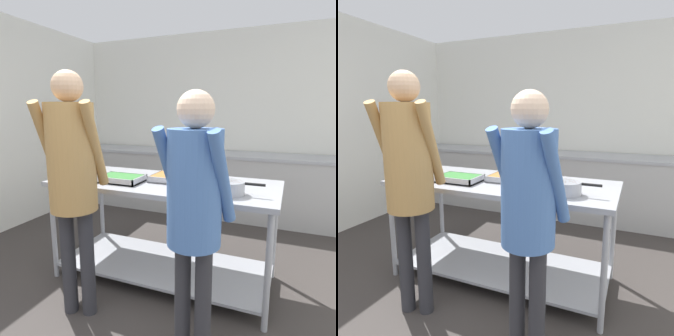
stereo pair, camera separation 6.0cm
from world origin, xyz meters
TOP-DOWN VIEW (x-y plane):
  - wall_rear at (0.00, 3.65)m, footprint 4.75×0.06m
  - wall_left at (-2.35, 1.83)m, footprint 0.06×3.77m
  - back_counter at (-0.00, 3.28)m, footprint 4.59×0.65m
  - serving_counter at (-0.03, 1.39)m, footprint 1.93×0.84m
  - plate_stack at (-0.70, 1.30)m, footprint 0.23×0.23m
  - serving_tray_vegetables at (-0.36, 1.24)m, footprint 0.37×0.26m
  - serving_tray_roast at (0.10, 1.44)m, footprint 0.50×0.30m
  - sauce_pan at (0.57, 1.20)m, footprint 0.37×0.23m
  - guest_serving_left at (-0.42, 0.70)m, footprint 0.48×0.42m
  - guest_serving_right at (0.48, 0.65)m, footprint 0.46×0.38m
  - water_bottle at (-0.47, 3.36)m, footprint 0.08×0.08m

SIDE VIEW (x-z plane):
  - back_counter at x=0.00m, z-range 0.00..0.91m
  - serving_counter at x=-0.03m, z-range 0.16..1.06m
  - serving_tray_vegetables at x=-0.36m, z-range 0.90..0.95m
  - serving_tray_roast at x=0.10m, z-range 0.90..0.95m
  - plate_stack at x=-0.70m, z-range 0.90..0.97m
  - sauce_pan at x=0.57m, z-range 0.90..1.00m
  - guest_serving_right at x=0.48m, z-range 0.20..1.81m
  - water_bottle at x=-0.47m, z-range 0.90..1.17m
  - guest_serving_left at x=-0.42m, z-range 0.22..1.99m
  - wall_rear at x=0.00m, z-range 0.00..2.65m
  - wall_left at x=-2.35m, z-range 0.00..2.65m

